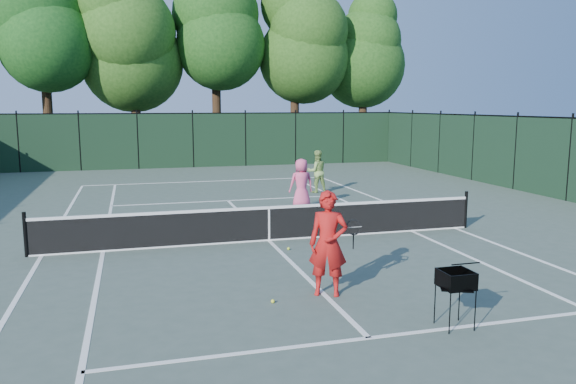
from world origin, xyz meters
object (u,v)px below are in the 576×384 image
object	(u,v)px
loose_ball_midcourt	(288,249)
coach	(328,243)
player_green	(317,171)
loose_ball_near_cart	(273,301)
player_pink	(301,183)
ball_hopper	(456,280)

from	to	relation	value
loose_ball_midcourt	coach	bearing A→B (deg)	-92.91
player_green	loose_ball_near_cart	xyz separation A→B (m)	(-4.82, -11.94, -0.82)
loose_ball_near_cart	player_pink	bearing A→B (deg)	69.94
coach	ball_hopper	size ratio (longest dim) A/B	2.10
player_green	ball_hopper	world-z (taller)	player_green
ball_hopper	loose_ball_midcourt	size ratio (longest dim) A/B	13.65
player_green	ball_hopper	distance (m)	13.96
ball_hopper	player_green	bearing A→B (deg)	105.39
coach	player_green	world-z (taller)	coach
player_green	loose_ball_near_cart	bearing A→B (deg)	67.58
ball_hopper	loose_ball_near_cart	xyz separation A→B (m)	(-2.51, 1.83, -0.74)
loose_ball_midcourt	loose_ball_near_cart	bearing A→B (deg)	-109.97
player_green	ball_hopper	xyz separation A→B (m)	(-2.31, -13.77, -0.07)
coach	loose_ball_midcourt	size ratio (longest dim) A/B	28.71
player_pink	loose_ball_near_cart	xyz separation A→B (m)	(-3.21, -8.78, -0.81)
ball_hopper	loose_ball_near_cart	size ratio (longest dim) A/B	13.65
player_pink	loose_ball_near_cart	distance (m)	9.39
coach	loose_ball_midcourt	bearing A→B (deg)	110.66
player_green	loose_ball_near_cart	size ratio (longest dim) A/B	25.02
player_pink	loose_ball_midcourt	xyz separation A→B (m)	(-1.94, -5.29, -0.81)
player_pink	ball_hopper	bearing A→B (deg)	84.90
coach	loose_ball_near_cart	xyz separation A→B (m)	(-1.10, -0.17, -0.94)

